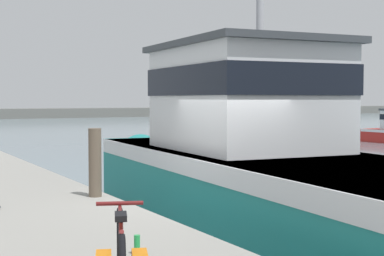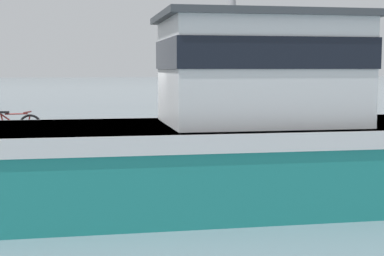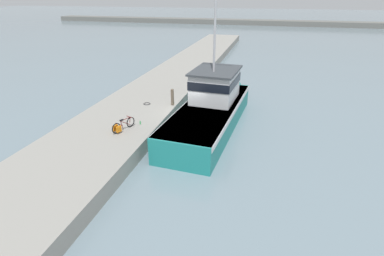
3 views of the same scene
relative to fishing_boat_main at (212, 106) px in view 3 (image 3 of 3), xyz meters
name	(u,v)px [view 3 (image 3 of 3)]	position (x,y,z in m)	size (l,w,h in m)	color
ground_plane	(189,124)	(-1.46, -0.25, -1.32)	(320.00, 320.00, 0.00)	gray
dock_pier	(134,112)	(-5.54, -0.25, -0.89)	(5.69, 80.00, 0.87)	gray
far_shoreline	(378,25)	(28.54, 69.85, -0.69)	(180.00, 5.00, 1.26)	slate
fishing_boat_main	(212,106)	(0.00, 0.00, 0.00)	(4.12, 13.04, 9.44)	teal
bicycle_touring	(121,126)	(-4.45, -4.15, -0.14)	(0.80, 1.62, 0.68)	black
mooring_post	(172,97)	(-2.97, 0.74, 0.12)	(0.22, 0.22, 1.15)	brown
hose_coil	(147,104)	(-4.81, 0.46, -0.44)	(0.49, 0.49, 0.04)	black
water_bottle_on_curb	(140,123)	(-3.81, -3.00, -0.35)	(0.06, 0.06, 0.20)	green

